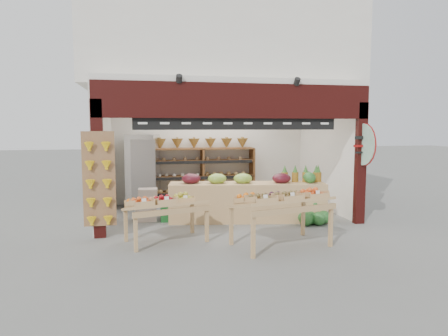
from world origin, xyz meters
The scene contains 11 objects.
ground centered at (0.00, 0.00, 0.00)m, with size 60.00×60.00×0.00m, color slate.
shop_structure centered at (0.00, 1.61, 3.92)m, with size 6.36×5.12×5.40m.
banana_board centered at (-2.73, -1.17, 1.12)m, with size 0.60×0.15×1.80m.
gift_sign centered at (2.75, -1.15, 1.75)m, with size 0.04×0.93×0.92m.
back_shelving centered at (-0.28, 1.96, 1.16)m, with size 2.91×0.48×1.81m.
refrigerator centered at (-1.89, 1.74, 0.96)m, with size 0.75×0.75×1.93m, color #BABCC1.
cardboard_stack centered at (-1.60, 0.18, 0.27)m, with size 1.02×0.74×0.74m.
mid_counter centered at (0.38, -0.33, 0.48)m, with size 3.55×1.27×1.09m.
display_table_left centered at (-1.61, -1.61, 0.72)m, with size 1.62×1.17×0.95m.
display_table_right centered at (0.48, -2.28, 0.84)m, with size 1.85×1.28×1.07m.
watermelon_pile centered at (1.75, -0.82, 0.20)m, with size 0.80×0.75×0.57m.
Camera 1 is at (-1.96, -8.92, 2.14)m, focal length 32.00 mm.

